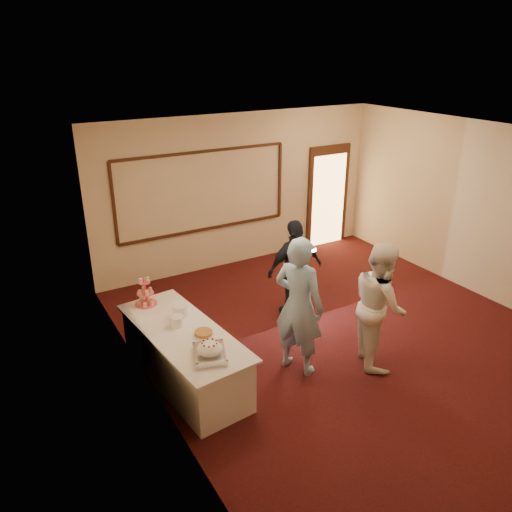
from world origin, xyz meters
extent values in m
plane|color=black|center=(0.00, 0.00, 0.00)|extent=(7.00, 7.00, 0.00)
cube|color=beige|center=(0.00, 3.50, 1.50)|extent=(6.00, 0.04, 3.00)
cube|color=beige|center=(-3.00, 0.00, 1.50)|extent=(0.04, 7.00, 3.00)
cube|color=beige|center=(3.00, 0.00, 1.50)|extent=(0.04, 7.00, 3.00)
cube|color=white|center=(0.00, 0.00, 3.00)|extent=(6.00, 7.00, 0.04)
cube|color=#33180F|center=(-0.80, 3.47, 0.85)|extent=(3.40, 0.04, 0.05)
cube|color=#33180F|center=(-0.80, 3.47, 2.35)|extent=(3.40, 0.04, 0.05)
cube|color=#33180F|center=(-2.50, 3.47, 1.60)|extent=(0.05, 0.04, 1.50)
cube|color=#33180F|center=(0.90, 3.47, 1.60)|extent=(0.05, 0.04, 1.50)
cube|color=#33180F|center=(2.15, 3.46, 1.10)|extent=(1.05, 0.06, 2.20)
cube|color=#FFBF66|center=(2.15, 3.43, 1.00)|extent=(0.85, 0.02, 2.00)
cube|color=silver|center=(-2.56, 0.32, 0.37)|extent=(1.00, 2.22, 0.74)
cube|color=silver|center=(-2.56, 0.32, 0.76)|extent=(1.11, 2.35, 0.03)
cube|color=silver|center=(-2.50, -0.38, 0.79)|extent=(0.49, 0.56, 0.04)
ellipsoid|color=white|center=(-2.50, -0.38, 0.88)|extent=(0.30, 0.30, 0.14)
cube|color=silver|center=(-2.40, -0.24, 0.81)|extent=(0.07, 0.32, 0.01)
cylinder|color=#E5495B|center=(-2.73, 1.25, 0.98)|extent=(0.02, 0.02, 0.42)
cylinder|color=#E5495B|center=(-2.73, 1.25, 0.78)|extent=(0.31, 0.31, 0.01)
cylinder|color=#E5495B|center=(-2.73, 1.25, 0.94)|extent=(0.24, 0.24, 0.01)
cylinder|color=#E5495B|center=(-2.73, 1.25, 1.11)|extent=(0.17, 0.17, 0.01)
cylinder|color=white|center=(-2.58, 0.47, 0.84)|extent=(0.16, 0.16, 0.13)
cylinder|color=white|center=(-2.58, 0.47, 0.91)|extent=(0.17, 0.17, 0.01)
cylinder|color=white|center=(-2.45, 0.67, 0.85)|extent=(0.19, 0.19, 0.16)
cylinder|color=white|center=(-2.45, 0.67, 0.94)|extent=(0.20, 0.20, 0.01)
cylinder|color=white|center=(-2.37, 0.09, 0.78)|extent=(0.26, 0.26, 0.01)
cylinder|color=olive|center=(-2.37, 0.09, 0.80)|extent=(0.23, 0.23, 0.04)
imported|color=#91B9DC|center=(-1.12, -0.19, 0.98)|extent=(0.74, 0.85, 1.95)
imported|color=white|center=(-0.05, -0.57, 0.89)|extent=(0.98, 1.07, 1.78)
imported|color=black|center=(-0.31, 1.09, 0.82)|extent=(0.99, 0.47, 1.65)
cube|color=white|center=(-0.11, 0.88, 1.19)|extent=(0.08, 0.05, 0.05)
camera|label=1|loc=(-4.50, -4.92, 4.15)|focal=35.00mm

